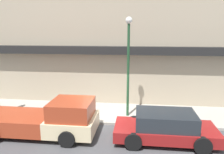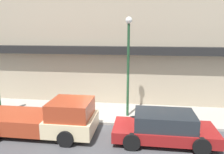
# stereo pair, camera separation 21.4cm
# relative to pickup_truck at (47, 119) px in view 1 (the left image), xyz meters

# --- Properties ---
(ground_plane) EXTENTS (80.00, 80.00, 0.00)m
(ground_plane) POSITION_rel_pickup_truck_xyz_m (2.61, 1.38, -0.77)
(ground_plane) COLOR #424244
(sidewalk) EXTENTS (36.00, 3.23, 0.13)m
(sidewalk) POSITION_rel_pickup_truck_xyz_m (2.61, 3.00, -0.70)
(sidewalk) COLOR #9E998E
(sidewalk) RESTS_ON ground
(building) EXTENTS (19.80, 3.80, 9.61)m
(building) POSITION_rel_pickup_truck_xyz_m (2.59, 6.09, 4.03)
(building) COLOR tan
(building) RESTS_ON ground
(pickup_truck) EXTENTS (5.52, 2.27, 1.74)m
(pickup_truck) POSITION_rel_pickup_truck_xyz_m (0.00, 0.00, 0.00)
(pickup_truck) COLOR beige
(pickup_truck) RESTS_ON ground
(parked_car) EXTENTS (4.48, 2.09, 1.36)m
(parked_car) POSITION_rel_pickup_truck_xyz_m (5.51, -0.00, -0.09)
(parked_car) COLOR maroon
(parked_car) RESTS_ON ground
(fire_hydrant) EXTENTS (0.19, 0.19, 0.61)m
(fire_hydrant) POSITION_rel_pickup_truck_xyz_m (0.32, 2.33, -0.33)
(fire_hydrant) COLOR red
(fire_hydrant) RESTS_ON sidewalk
(street_lamp) EXTENTS (0.36, 0.36, 5.48)m
(street_lamp) POSITION_rel_pickup_truck_xyz_m (3.72, 2.54, 2.79)
(street_lamp) COLOR #1E4728
(street_lamp) RESTS_ON sidewalk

